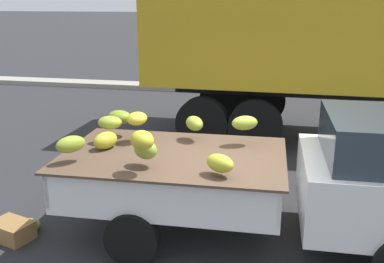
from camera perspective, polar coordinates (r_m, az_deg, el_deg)
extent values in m
plane|color=#28282B|center=(5.80, 6.33, -14.09)|extent=(220.00, 220.00, 0.00)
cube|color=gray|center=(14.78, 10.05, 5.21)|extent=(80.00, 0.80, 0.16)
cube|color=#28333D|center=(5.50, 22.56, -0.64)|extent=(1.12, 1.55, 0.52)
cube|color=white|center=(5.78, -2.33, -7.61)|extent=(2.75, 1.80, 0.08)
cube|color=white|center=(6.45, -0.76, -2.48)|extent=(2.70, 0.13, 0.44)
cube|color=white|center=(4.93, -4.47, -8.78)|extent=(2.70, 0.13, 0.44)
cube|color=white|center=(5.56, 11.16, -6.02)|extent=(0.10, 1.73, 0.44)
cube|color=white|center=(6.09, -14.65, -4.23)|extent=(0.10, 1.73, 0.44)
cube|color=#B21914|center=(6.49, -0.71, -2.73)|extent=(2.59, 0.09, 0.07)
cube|color=brown|center=(5.60, -2.39, -3.03)|extent=(2.87, 1.93, 0.03)
ellipsoid|color=olive|center=(5.11, -6.08, -2.31)|extent=(0.37, 0.33, 0.23)
ellipsoid|color=gold|center=(4.85, 3.66, -4.13)|extent=(0.41, 0.36, 0.20)
ellipsoid|color=olive|center=(5.39, -15.49, -1.61)|extent=(0.38, 0.40, 0.20)
ellipsoid|color=#93A832|center=(5.84, 6.86, 1.12)|extent=(0.41, 0.34, 0.19)
ellipsoid|color=#8EA330|center=(6.03, 0.31, 1.07)|extent=(0.37, 0.41, 0.19)
ellipsoid|color=#95A932|center=(6.02, -10.62, 1.14)|extent=(0.37, 0.30, 0.18)
ellipsoid|color=gold|center=(5.98, -7.15, 1.68)|extent=(0.33, 0.36, 0.18)
ellipsoid|color=olive|center=(6.31, -9.36, 1.87)|extent=(0.42, 0.34, 0.19)
ellipsoid|color=gold|center=(5.84, -11.18, -1.14)|extent=(0.35, 0.42, 0.22)
ellipsoid|color=gold|center=(4.84, -6.49, -1.12)|extent=(0.39, 0.38, 0.21)
cylinder|color=black|center=(6.69, 22.12, -7.83)|extent=(0.65, 0.22, 0.64)
cylinder|color=black|center=(6.70, -3.45, -6.54)|extent=(0.65, 0.22, 0.64)
cylinder|color=black|center=(5.26, -7.79, -13.56)|extent=(0.65, 0.22, 0.64)
cylinder|color=black|center=(11.17, 9.29, 3.97)|extent=(1.09, 0.32, 1.08)
cylinder|color=black|center=(8.85, 8.21, 0.66)|extent=(1.09, 0.32, 1.08)
cylinder|color=black|center=(11.29, 3.80, 4.29)|extent=(1.09, 0.32, 1.08)
cylinder|color=black|center=(8.99, 1.35, 1.09)|extent=(1.09, 0.32, 1.08)
ellipsoid|color=olive|center=(6.34, -20.46, -11.39)|extent=(0.37, 0.34, 0.17)
cube|color=olive|center=(6.23, -22.35, -11.79)|extent=(0.60, 0.50, 0.23)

